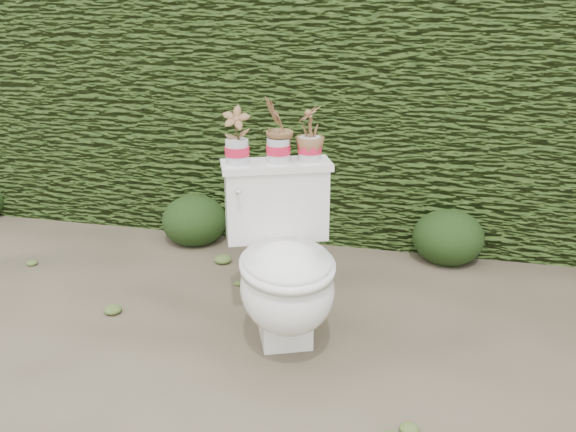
% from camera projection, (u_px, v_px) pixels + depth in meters
% --- Properties ---
extents(ground, '(60.00, 60.00, 0.00)m').
position_uv_depth(ground, '(262.00, 332.00, 2.87)').
color(ground, '#6D614B').
rests_on(ground, ground).
extents(hedge, '(8.00, 1.00, 1.60)m').
position_uv_depth(hedge, '(324.00, 104.00, 4.05)').
color(hedge, '#3D591D').
rests_on(hedge, ground).
extents(toilet, '(0.68, 0.80, 0.78)m').
position_uv_depth(toilet, '(284.00, 268.00, 2.69)').
color(toilet, white).
rests_on(toilet, ground).
extents(potted_plant_left, '(0.14, 0.10, 0.24)m').
position_uv_depth(potted_plant_left, '(237.00, 137.00, 2.70)').
color(potted_plant_left, '#25661F').
rests_on(potted_plant_left, toilet).
extents(potted_plant_center, '(0.14, 0.17, 0.28)m').
position_uv_depth(potted_plant_center, '(278.00, 131.00, 2.72)').
color(potted_plant_center, '#25661F').
rests_on(potted_plant_center, toilet).
extents(potted_plant_right, '(0.16, 0.16, 0.24)m').
position_uv_depth(potted_plant_right, '(310.00, 135.00, 2.75)').
color(potted_plant_right, '#25661F').
rests_on(potted_plant_right, toilet).
extents(liriope_clump_1, '(0.41, 0.41, 0.33)m').
position_uv_depth(liriope_clump_1, '(194.00, 216.00, 3.87)').
color(liriope_clump_1, '#243B14').
rests_on(liriope_clump_1, ground).
extents(liriope_clump_2, '(0.42, 0.42, 0.33)m').
position_uv_depth(liriope_clump_2, '(449.00, 233.00, 3.59)').
color(liriope_clump_2, '#243B14').
rests_on(liriope_clump_2, ground).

